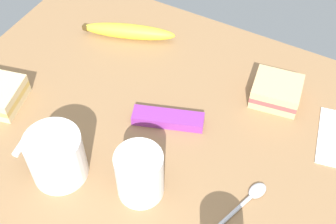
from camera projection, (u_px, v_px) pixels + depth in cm
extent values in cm
cube|color=#936D47|center=(168.00, 125.00, 87.82)|extent=(90.00, 64.00, 2.00)
cylinder|color=white|center=(140.00, 174.00, 73.92)|extent=(7.90, 7.90, 9.64)
cylinder|color=tan|center=(138.00, 160.00, 70.60)|extent=(6.95, 6.95, 0.40)
cylinder|color=white|center=(143.00, 146.00, 76.97)|extent=(3.74, 2.52, 1.20)
cylinder|color=white|center=(56.00, 157.00, 76.22)|extent=(9.55, 9.55, 9.49)
cylinder|color=black|center=(51.00, 142.00, 72.96)|extent=(8.41, 8.41, 0.40)
cylinder|color=white|center=(21.00, 145.00, 77.16)|extent=(1.92, 4.44, 1.20)
cube|color=#DBB77A|center=(275.00, 96.00, 90.24)|extent=(10.24, 9.47, 1.60)
cube|color=#C14C4C|center=(276.00, 91.00, 89.17)|extent=(10.24, 9.47, 1.20)
cube|color=#DBB77A|center=(278.00, 86.00, 88.09)|extent=(10.24, 9.47, 1.60)
ellipsoid|color=yellow|center=(129.00, 31.00, 101.36)|extent=(20.73, 10.23, 3.43)
cube|color=#4C3819|center=(86.00, 27.00, 102.29)|extent=(1.20, 1.20, 1.20)
ellipsoid|color=silver|center=(257.00, 190.00, 77.06)|extent=(3.46, 4.19, 0.80)
cylinder|color=silver|center=(232.00, 214.00, 74.32)|extent=(3.71, 8.92, 0.70)
cube|color=purple|center=(168.00, 117.00, 86.49)|extent=(13.98, 7.88, 2.00)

